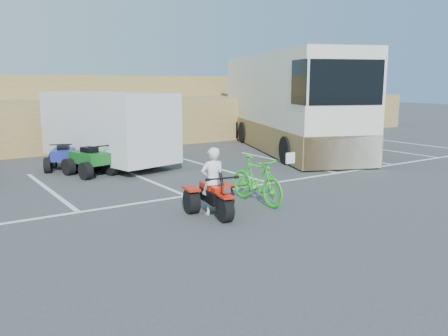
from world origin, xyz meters
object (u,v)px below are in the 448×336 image
rider (213,181)px  quad_atv_green (91,175)px  red_trike_atv (216,216)px  rv_motorhome (287,109)px  green_dirt_bike (257,180)px  quad_atv_blue (65,170)px  cargo_trailer (107,126)px

rider → quad_atv_green: 5.80m
red_trike_atv → quad_atv_green: (-0.80, 5.84, 0.00)m
red_trike_atv → rv_motorhome: rv_motorhome is taller
red_trike_atv → green_dirt_bike: green_dirt_bike is taller
rider → quad_atv_blue: rider is taller
cargo_trailer → quad_atv_green: cargo_trailer is taller
red_trike_atv → cargo_trailer: cargo_trailer is taller
quad_atv_green → red_trike_atv: bearing=-95.5°
red_trike_atv → quad_atv_blue: (-1.21, 7.21, 0.00)m
red_trike_atv → green_dirt_bike: 1.54m
rider → green_dirt_bike: rider is taller
red_trike_atv → rv_motorhome: bearing=50.6°
rv_motorhome → quad_atv_blue: 9.44m
cargo_trailer → quad_atv_blue: 2.01m
red_trike_atv → rider: rider is taller
quad_atv_blue → cargo_trailer: bearing=25.2°
cargo_trailer → quad_atv_green: size_ratio=3.77×
green_dirt_bike → quad_atv_blue: (-2.59, 6.83, -0.55)m
cargo_trailer → quad_atv_green: bearing=-140.6°
rider → cargo_trailer: 7.15m
green_dirt_bike → rv_motorhome: size_ratio=0.17×
red_trike_atv → cargo_trailer: size_ratio=0.25×
rv_motorhome → quad_atv_green: rv_motorhome is taller
rider → quad_atv_green: size_ratio=0.99×
green_dirt_bike → rv_motorhome: rv_motorhome is taller
red_trike_atv → rv_motorhome: size_ratio=0.13×
quad_atv_green → green_dirt_bike: bearing=-81.5°
quad_atv_green → cargo_trailer: bearing=39.0°
quad_atv_blue → red_trike_atv: bearing=-57.5°
rider → rv_motorhome: bearing=-129.9°
cargo_trailer → quad_atv_blue: (-1.51, -0.06, -1.33)m
red_trike_atv → quad_atv_green: bearing=107.4°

